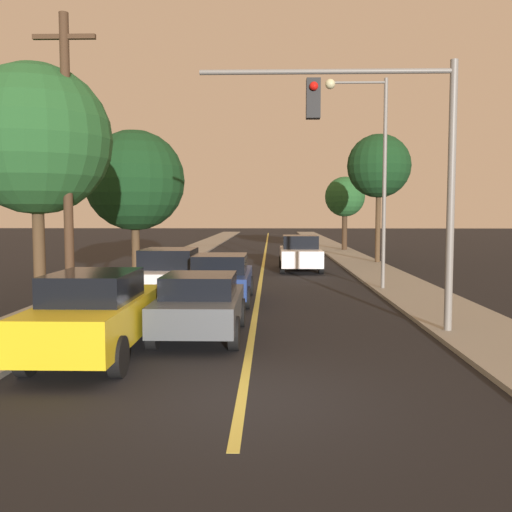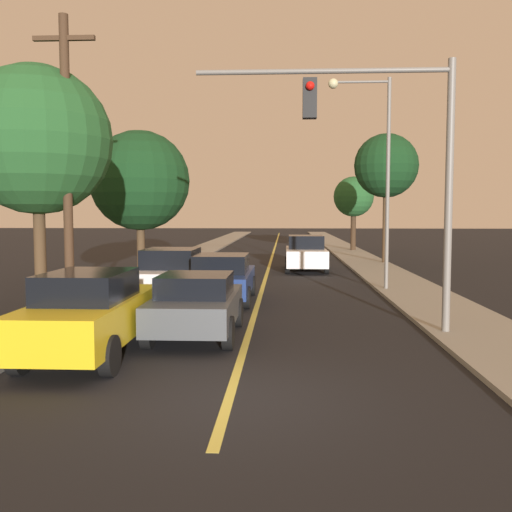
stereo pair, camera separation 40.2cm
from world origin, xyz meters
The scene contains 16 objects.
ground_plane centered at (0.00, 0.00, 0.00)m, with size 200.00×200.00×0.00m, color black.
road_surface centered at (0.00, 36.00, 0.01)m, with size 8.39×80.00×0.01m.
sidewalk_left centered at (-5.44, 36.00, 0.06)m, with size 2.50×80.00×0.12m.
sidewalk_right centered at (5.44, 36.00, 0.06)m, with size 2.50×80.00×0.12m.
car_near_lane_front centered at (-1.17, 4.35, 0.77)m, with size 1.92×3.98×1.48m.
car_near_lane_second centered at (-1.17, 9.66, 0.79)m, with size 1.98×4.54×1.54m.
car_outer_lane_front centered at (-3.02, 2.54, 0.88)m, with size 1.85×4.72×1.71m.
car_outer_lane_second centered at (-3.02, 10.75, 0.83)m, with size 2.09×4.77×1.65m.
car_far_oncoming centered at (1.89, 19.80, 0.87)m, with size 2.06×4.74×1.75m.
traffic_signal_mast centered at (3.19, 4.76, 4.40)m, with size 5.89×0.42×6.21m.
streetlamp_right centered at (4.03, 12.33, 4.97)m, with size 2.24×0.36×7.56m.
utility_pole_left centered at (-4.79, 6.06, 4.17)m, with size 1.60×0.24×7.78m.
tree_left_near centered at (-5.86, 6.72, 4.81)m, with size 4.02×4.02×6.72m.
tree_left_far centered at (-5.50, 16.25, 4.27)m, with size 4.35×4.35×6.34m.
tree_right_near centered at (5.95, 34.41, 4.06)m, with size 2.99×2.99×5.47m.
tree_right_far centered at (6.42, 23.57, 5.46)m, with size 3.53×3.53×7.13m.
Camera 1 is at (0.45, -8.55, 2.85)m, focal length 40.00 mm.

